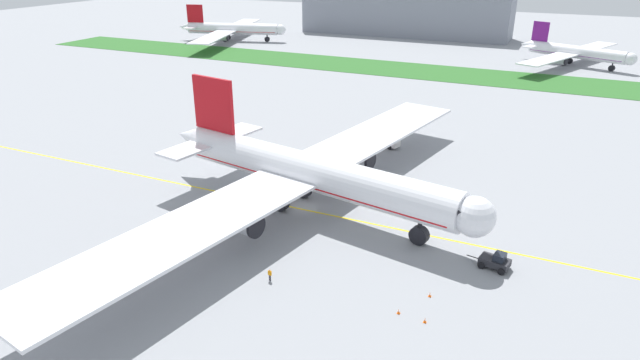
{
  "coord_description": "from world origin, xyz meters",
  "views": [
    {
      "loc": [
        34.27,
        -67.83,
        37.13
      ],
      "look_at": [
        1.77,
        2.49,
        3.88
      ],
      "focal_mm": 30.63,
      "sensor_mm": 36.0,
      "label": 1
    }
  ],
  "objects_px": {
    "ground_crew_wingwalker_port": "(270,274)",
    "traffic_cone_starboard_wing": "(425,320)",
    "parked_airliner_far_left": "(231,29)",
    "airliner_foreground": "(307,172)",
    "service_truck_baggage_loader": "(386,139)",
    "traffic_cone_near_nose": "(399,311)",
    "traffic_cone_port_wing": "(430,294)",
    "parked_airliner_far_centre": "(574,52)",
    "pushback_tug": "(495,261)"
  },
  "relations": [
    {
      "from": "pushback_tug",
      "to": "traffic_cone_starboard_wing",
      "type": "relative_size",
      "value": 9.53
    },
    {
      "from": "traffic_cone_near_nose",
      "to": "traffic_cone_port_wing",
      "type": "xyz_separation_m",
      "value": [
        2.33,
        4.55,
        0.0
      ]
    },
    {
      "from": "parked_airliner_far_left",
      "to": "traffic_cone_near_nose",
      "type": "bearing_deg",
      "value": -51.36
    },
    {
      "from": "parked_airliner_far_left",
      "to": "parked_airliner_far_centre",
      "type": "height_order",
      "value": "parked_airliner_far_left"
    },
    {
      "from": "pushback_tug",
      "to": "traffic_cone_port_wing",
      "type": "xyz_separation_m",
      "value": [
        -5.86,
        -9.39,
        -0.72
      ]
    },
    {
      "from": "traffic_cone_near_nose",
      "to": "service_truck_baggage_loader",
      "type": "xyz_separation_m",
      "value": [
        -18.67,
        51.36,
        1.38
      ]
    },
    {
      "from": "ground_crew_wingwalker_port",
      "to": "service_truck_baggage_loader",
      "type": "relative_size",
      "value": 0.25
    },
    {
      "from": "ground_crew_wingwalker_port",
      "to": "traffic_cone_starboard_wing",
      "type": "height_order",
      "value": "ground_crew_wingwalker_port"
    },
    {
      "from": "traffic_cone_near_nose",
      "to": "parked_airliner_far_centre",
      "type": "distance_m",
      "value": 155.98
    },
    {
      "from": "pushback_tug",
      "to": "service_truck_baggage_loader",
      "type": "height_order",
      "value": "service_truck_baggage_loader"
    },
    {
      "from": "parked_airliner_far_centre",
      "to": "traffic_cone_near_nose",
      "type": "bearing_deg",
      "value": -94.7
    },
    {
      "from": "ground_crew_wingwalker_port",
      "to": "traffic_cone_near_nose",
      "type": "xyz_separation_m",
      "value": [
        16.01,
        0.33,
        -0.68
      ]
    },
    {
      "from": "traffic_cone_port_wing",
      "to": "parked_airliner_far_centre",
      "type": "bearing_deg",
      "value": 86.04
    },
    {
      "from": "ground_crew_wingwalker_port",
      "to": "service_truck_baggage_loader",
      "type": "distance_m",
      "value": 51.76
    },
    {
      "from": "airliner_foreground",
      "to": "pushback_tug",
      "type": "height_order",
      "value": "airliner_foreground"
    },
    {
      "from": "pushback_tug",
      "to": "service_truck_baggage_loader",
      "type": "xyz_separation_m",
      "value": [
        -26.86,
        37.42,
        0.66
      ]
    },
    {
      "from": "parked_airliner_far_left",
      "to": "ground_crew_wingwalker_port",
      "type": "bearing_deg",
      "value": -55.32
    },
    {
      "from": "pushback_tug",
      "to": "parked_airliner_far_centre",
      "type": "distance_m",
      "value": 141.59
    },
    {
      "from": "traffic_cone_port_wing",
      "to": "parked_airliner_far_left",
      "type": "xyz_separation_m",
      "value": [
        -123.17,
        146.63,
        4.69
      ]
    },
    {
      "from": "airliner_foreground",
      "to": "traffic_cone_starboard_wing",
      "type": "xyz_separation_m",
      "value": [
        23.62,
        -19.65,
        -5.79
      ]
    },
    {
      "from": "traffic_cone_port_wing",
      "to": "parked_airliner_far_left",
      "type": "distance_m",
      "value": 191.56
    },
    {
      "from": "airliner_foreground",
      "to": "parked_airliner_far_left",
      "type": "height_order",
      "value": "airliner_foreground"
    },
    {
      "from": "traffic_cone_starboard_wing",
      "to": "pushback_tug",
      "type": "bearing_deg",
      "value": 70.08
    },
    {
      "from": "service_truck_baggage_loader",
      "to": "parked_airliner_far_left",
      "type": "bearing_deg",
      "value": 135.67
    },
    {
      "from": "ground_crew_wingwalker_port",
      "to": "traffic_cone_starboard_wing",
      "type": "relative_size",
      "value": 2.74
    },
    {
      "from": "traffic_cone_near_nose",
      "to": "pushback_tug",
      "type": "bearing_deg",
      "value": 59.54
    },
    {
      "from": "traffic_cone_near_nose",
      "to": "parked_airliner_far_centre",
      "type": "relative_size",
      "value": 0.01
    },
    {
      "from": "airliner_foreground",
      "to": "ground_crew_wingwalker_port",
      "type": "relative_size",
      "value": 57.1
    },
    {
      "from": "ground_crew_wingwalker_port",
      "to": "traffic_cone_starboard_wing",
      "type": "distance_m",
      "value": 19.05
    },
    {
      "from": "pushback_tug",
      "to": "traffic_cone_port_wing",
      "type": "bearing_deg",
      "value": -121.98
    },
    {
      "from": "service_truck_baggage_loader",
      "to": "parked_airliner_far_left",
      "type": "relative_size",
      "value": 0.09
    },
    {
      "from": "traffic_cone_starboard_wing",
      "to": "service_truck_baggage_loader",
      "type": "height_order",
      "value": "service_truck_baggage_loader"
    },
    {
      "from": "airliner_foreground",
      "to": "service_truck_baggage_loader",
      "type": "height_order",
      "value": "airliner_foreground"
    },
    {
      "from": "airliner_foreground",
      "to": "traffic_cone_starboard_wing",
      "type": "relative_size",
      "value": 156.67
    },
    {
      "from": "airliner_foreground",
      "to": "parked_airliner_far_left",
      "type": "bearing_deg",
      "value": 127.25
    },
    {
      "from": "ground_crew_wingwalker_port",
      "to": "traffic_cone_starboard_wing",
      "type": "bearing_deg",
      "value": 0.05
    },
    {
      "from": "service_truck_baggage_loader",
      "to": "ground_crew_wingwalker_port",
      "type": "bearing_deg",
      "value": -87.06
    },
    {
      "from": "airliner_foreground",
      "to": "service_truck_baggage_loader",
      "type": "relative_size",
      "value": 14.02
    },
    {
      "from": "service_truck_baggage_loader",
      "to": "traffic_cone_port_wing",
      "type": "bearing_deg",
      "value": -65.84
    },
    {
      "from": "ground_crew_wingwalker_port",
      "to": "service_truck_baggage_loader",
      "type": "xyz_separation_m",
      "value": [
        -2.66,
        51.68,
        0.7
      ]
    },
    {
      "from": "parked_airliner_far_centre",
      "to": "traffic_cone_starboard_wing",
      "type": "bearing_deg",
      "value": -93.58
    },
    {
      "from": "traffic_cone_starboard_wing",
      "to": "airliner_foreground",
      "type": "bearing_deg",
      "value": 140.23
    },
    {
      "from": "traffic_cone_near_nose",
      "to": "parked_airliner_far_left",
      "type": "height_order",
      "value": "parked_airliner_far_left"
    },
    {
      "from": "service_truck_baggage_loader",
      "to": "parked_airliner_far_centre",
      "type": "relative_size",
      "value": 0.11
    },
    {
      "from": "parked_airliner_far_left",
      "to": "traffic_cone_starboard_wing",
      "type": "bearing_deg",
      "value": -50.73
    },
    {
      "from": "airliner_foreground",
      "to": "ground_crew_wingwalker_port",
      "type": "bearing_deg",
      "value": -76.9
    },
    {
      "from": "traffic_cone_port_wing",
      "to": "traffic_cone_starboard_wing",
      "type": "relative_size",
      "value": 1.0
    },
    {
      "from": "traffic_cone_near_nose",
      "to": "traffic_cone_starboard_wing",
      "type": "xyz_separation_m",
      "value": [
        3.03,
        -0.31,
        0.0
      ]
    },
    {
      "from": "traffic_cone_near_nose",
      "to": "service_truck_baggage_loader",
      "type": "relative_size",
      "value": 0.09
    },
    {
      "from": "parked_airliner_far_left",
      "to": "airliner_foreground",
      "type": "bearing_deg",
      "value": -52.75
    }
  ]
}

